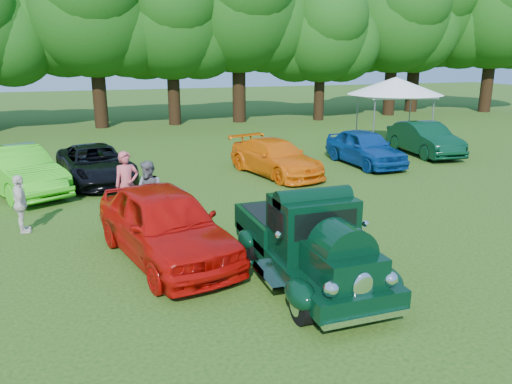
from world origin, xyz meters
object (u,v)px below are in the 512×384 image
object	(u,v)px
back_car_blue	(365,147)
back_car_green	(425,139)
red_convertible	(165,224)
spectator_white	(21,204)
back_car_black	(96,164)
back_car_lime	(18,171)
spectator_pink	(127,185)
hero_pickup	(307,243)
canopy_tent	(395,86)
back_car_orange	(276,158)
spectator_grey	(149,193)

from	to	relation	value
back_car_blue	back_car_green	world-z (taller)	back_car_green
red_convertible	spectator_white	xyz separation A→B (m)	(-3.23, 2.95, -0.06)
red_convertible	back_car_black	xyz separation A→B (m)	(-1.22, 7.92, -0.16)
back_car_blue	back_car_green	distance (m)	3.87
back_car_lime	spectator_pink	xyz separation A→B (m)	(3.16, -3.72, 0.17)
red_convertible	back_car_lime	bearing A→B (deg)	104.37
hero_pickup	back_car_blue	world-z (taller)	hero_pickup
hero_pickup	canopy_tent	world-z (taller)	canopy_tent
red_convertible	back_car_black	size ratio (longest dim) A/B	1.02
back_car_lime	red_convertible	bearing A→B (deg)	-88.16
back_car_blue	canopy_tent	xyz separation A→B (m)	(3.47, 3.21, 2.25)
back_car_orange	spectator_grey	bearing A→B (deg)	-154.97
back_car_green	spectator_white	xyz separation A→B (m)	(-16.50, -5.31, 0.02)
back_car_black	canopy_tent	bearing A→B (deg)	0.97
spectator_white	canopy_tent	distance (m)	18.02
spectator_white	canopy_tent	bearing A→B (deg)	-71.21
hero_pickup	back_car_black	xyz separation A→B (m)	(-3.74, 9.98, -0.13)
back_car_lime	back_car_green	world-z (taller)	back_car_lime
hero_pickup	back_car_orange	world-z (taller)	hero_pickup
hero_pickup	back_car_lime	xyz separation A→B (m)	(-6.20, 9.13, -0.01)
hero_pickup	back_car_lime	size ratio (longest dim) A/B	0.98
spectator_white	back_car_orange	bearing A→B (deg)	-71.69
hero_pickup	back_car_lime	bearing A→B (deg)	124.17
spectator_pink	back_car_green	bearing A→B (deg)	9.11
back_car_blue	canopy_tent	bearing A→B (deg)	41.22
back_car_green	canopy_tent	xyz separation A→B (m)	(-0.27, 2.21, 2.24)
canopy_tent	spectator_pink	bearing A→B (deg)	-152.24
hero_pickup	spectator_grey	distance (m)	5.27
back_car_blue	spectator_white	bearing A→B (deg)	-162.88
back_car_lime	back_car_blue	size ratio (longest dim) A/B	1.10
hero_pickup	spectator_grey	bearing A→B (deg)	118.74
back_car_blue	back_car_black	bearing A→B (deg)	174.95
hero_pickup	red_convertible	bearing A→B (deg)	140.73
back_car_lime	back_car_blue	distance (m)	13.20
hero_pickup	red_convertible	xyz separation A→B (m)	(-2.52, 2.06, 0.03)
back_car_lime	back_car_orange	size ratio (longest dim) A/B	1.03
back_car_black	spectator_white	world-z (taller)	spectator_white
hero_pickup	back_car_green	distance (m)	14.90
spectator_pink	spectator_grey	bearing A→B (deg)	-68.30
red_convertible	back_car_blue	size ratio (longest dim) A/B	1.12
red_convertible	spectator_pink	xyz separation A→B (m)	(-0.51, 3.35, 0.12)
spectator_white	canopy_tent	size ratio (longest dim) A/B	0.27
red_convertible	back_car_orange	distance (m)	8.67
back_car_black	back_car_orange	size ratio (longest dim) A/B	1.04
back_car_lime	spectator_pink	world-z (taller)	spectator_pink
red_convertible	spectator_grey	xyz separation A→B (m)	(-0.01, 2.55, 0.04)
back_car_orange	spectator_grey	xyz separation A→B (m)	(-5.35, -4.28, 0.20)
back_car_orange	back_car_green	distance (m)	8.05
back_car_lime	spectator_white	size ratio (longest dim) A/B	3.10
back_car_black	hero_pickup	bearing A→B (deg)	-78.64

